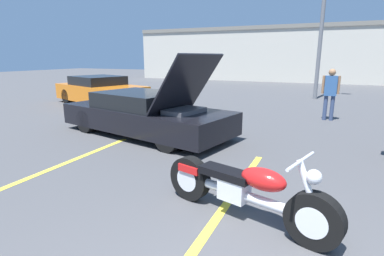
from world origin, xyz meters
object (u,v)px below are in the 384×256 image
(light_pole, at_px, (325,10))
(spectator_far_lot, at_px, (330,90))
(motorcycle, at_px, (243,190))
(parked_car_left_row, at_px, (100,91))
(show_car_hood_open, at_px, (146,114))

(light_pole, xyz_separation_m, spectator_far_lot, (0.50, -5.20, -3.10))
(motorcycle, bearing_deg, light_pole, 104.35)
(motorcycle, distance_m, spectator_far_lot, 7.11)
(motorcycle, relative_size, parked_car_left_row, 0.49)
(light_pole, bearing_deg, spectator_far_lot, -84.49)
(motorcycle, height_order, show_car_hood_open, show_car_hood_open)
(parked_car_left_row, bearing_deg, show_car_hood_open, -19.86)
(parked_car_left_row, bearing_deg, spectator_far_lot, 20.18)
(motorcycle, distance_m, parked_car_left_row, 10.45)
(light_pole, height_order, motorcycle, light_pole)
(motorcycle, bearing_deg, parked_car_left_row, 156.35)
(light_pole, height_order, parked_car_left_row, light_pole)
(light_pole, xyz_separation_m, motorcycle, (-0.44, -12.22, -3.67))
(motorcycle, xyz_separation_m, show_car_hood_open, (-3.38, 3.11, 0.16))
(show_car_hood_open, bearing_deg, motorcycle, -30.00)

